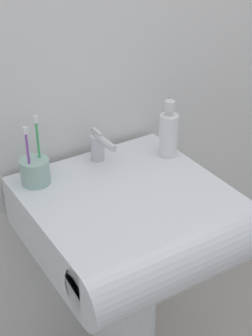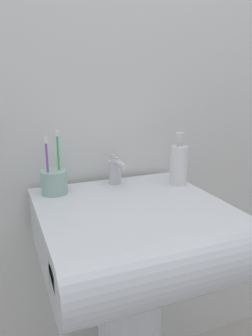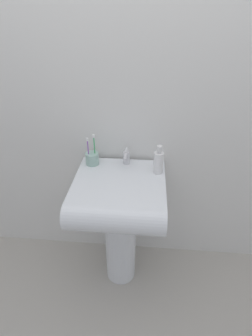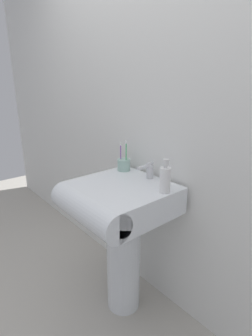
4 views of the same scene
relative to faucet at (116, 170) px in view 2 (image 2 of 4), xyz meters
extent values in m
cube|color=silver|center=(-0.02, 0.11, 0.28)|extent=(5.00, 0.05, 2.40)
cube|color=white|center=(-0.02, -0.18, -0.13)|extent=(0.54, 0.49, 0.16)
cylinder|color=white|center=(-0.02, -0.43, -0.13)|extent=(0.54, 0.16, 0.16)
cylinder|color=silver|center=(0.00, 0.01, -0.01)|extent=(0.04, 0.04, 0.08)
cylinder|color=silver|center=(0.00, -0.04, 0.03)|extent=(0.02, 0.10, 0.02)
cube|color=silver|center=(0.00, 0.01, 0.04)|extent=(0.01, 0.06, 0.01)
cylinder|color=#99BFB2|center=(-0.22, -0.01, -0.02)|extent=(0.08, 0.08, 0.08)
cylinder|color=purple|center=(-0.24, -0.02, 0.04)|extent=(0.01, 0.01, 0.16)
cube|color=white|center=(-0.24, -0.02, 0.13)|extent=(0.01, 0.01, 0.02)
cylinder|color=#3FB266|center=(-0.20, -0.01, 0.05)|extent=(0.01, 0.01, 0.17)
cube|color=white|center=(-0.20, -0.01, 0.14)|extent=(0.01, 0.01, 0.02)
cylinder|color=white|center=(0.20, -0.08, 0.02)|extent=(0.06, 0.06, 0.14)
cylinder|color=silver|center=(0.20, -0.08, 0.09)|extent=(0.02, 0.02, 0.02)
cylinder|color=silver|center=(0.20, -0.08, 0.12)|extent=(0.03, 0.03, 0.03)
camera|label=1|loc=(-0.66, -1.22, 0.75)|focal=55.00mm
camera|label=2|loc=(-0.38, -1.03, 0.31)|focal=35.00mm
camera|label=3|loc=(0.13, -1.45, 0.84)|focal=28.00mm
camera|label=4|loc=(1.06, -1.07, 0.51)|focal=28.00mm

